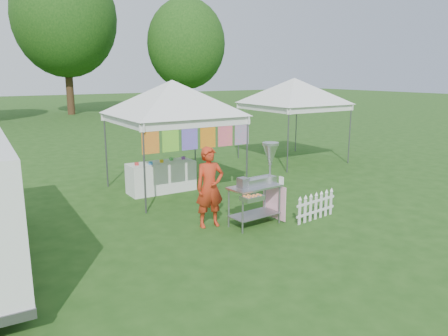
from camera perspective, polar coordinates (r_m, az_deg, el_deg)
ground at (r=9.23m, az=3.14°, el=-7.84°), size 120.00×120.00×0.00m
canopy_main at (r=11.69m, az=-6.80°, el=11.30°), size 4.24×4.24×3.45m
canopy_right at (r=16.01m, az=9.18°, el=11.52°), size 4.24×4.24×3.45m
tree_mid at (r=36.18m, az=-20.11°, el=17.92°), size 7.60×7.60×11.52m
tree_right at (r=32.78m, az=-4.95°, el=15.82°), size 5.60×5.60×8.42m
donut_cart at (r=9.25m, az=4.94°, el=-1.24°), size 1.24×0.94×1.73m
vendor at (r=9.10m, az=-1.88°, el=-2.52°), size 0.67×0.48×1.70m
picket_fence at (r=9.87m, az=11.90°, el=-5.00°), size 1.25×0.19×0.56m
display_table at (r=11.98m, az=-8.19°, el=-1.16°), size 1.80×0.70×0.82m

